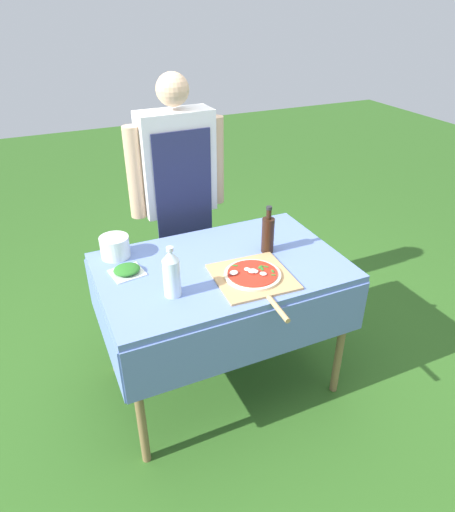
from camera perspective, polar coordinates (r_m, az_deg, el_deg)
The scene contains 8 objects.
ground_plane at distance 2.79m, azimuth -0.67°, elevation -15.10°, with size 12.00×12.00×0.00m, color #2D5B1E.
prep_table at distance 2.34m, azimuth -0.77°, elevation -2.94°, with size 1.24×0.81×0.79m.
person_cook at distance 2.81m, azimuth -6.18°, elevation 8.52°, with size 0.60×0.21×1.61m.
pizza_on_peel at distance 2.18m, azimuth 3.23°, elevation -2.59°, with size 0.38×0.55×0.05m.
oil_bottle at distance 2.37m, azimuth 5.07°, elevation 2.76°, with size 0.07×0.07×0.26m.
water_bottle at distance 2.02m, azimuth -7.01°, elevation -2.13°, with size 0.08×0.08×0.25m.
herb_container at distance 2.26m, azimuth -12.47°, elevation -1.73°, with size 0.17×0.16×0.04m.
mixing_tub at distance 2.40m, azimuth -13.90°, elevation 1.12°, with size 0.15×0.15×0.11m, color silver.
Camera 1 is at (-0.78, -1.80, 1.99)m, focal length 32.00 mm.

